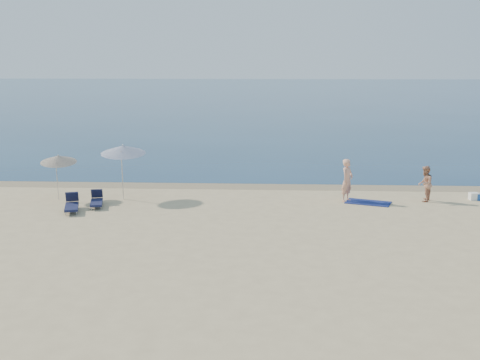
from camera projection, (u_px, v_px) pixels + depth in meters
The scene contains 11 objects.
sea at pixel (279, 94), 108.56m from camera, with size 240.00×160.00×0.01m, color #0C2A4C.
wet_sand_strip at pixel (300, 187), 29.66m from camera, with size 240.00×1.60×0.00m, color #847254.
person_left at pixel (347, 180), 26.48m from camera, with size 0.69×0.45×1.89m, color #E49D80.
person_right at pixel (425, 184), 26.50m from camera, with size 0.77×0.60×1.59m, color tan.
beach_towel at pixel (368, 203), 26.36m from camera, with size 1.90×1.05×0.03m, color #101A51.
white_bag at pixel (474, 196), 26.89m from camera, with size 0.38×0.33×0.33m, color white.
blue_cooler at pixel (478, 197), 26.87m from camera, with size 0.40×0.29×0.29m, color #1C4C9C.
umbrella_near at pixel (123, 150), 26.76m from camera, with size 2.29×2.32×2.59m.
umbrella_far at pixel (58, 159), 26.72m from camera, with size 1.91×1.93×2.15m.
lounger_left at pixel (72, 205), 24.88m from camera, with size 0.96×1.70×0.72m.
lounger_right at pixel (97, 201), 25.71m from camera, with size 0.83×1.57×0.66m.
Camera 1 is at (-1.47, -9.72, 6.21)m, focal length 45.00 mm.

